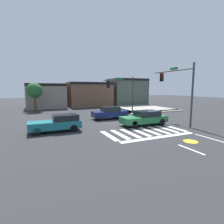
{
  "coord_description": "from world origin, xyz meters",
  "views": [
    {
      "loc": [
        -8.72,
        -16.98,
        3.77
      ],
      "look_at": [
        -0.75,
        0.76,
        1.11
      ],
      "focal_mm": 28.05,
      "sensor_mm": 36.0,
      "label": 1
    }
  ],
  "objects_px": {
    "traffic_signal_northeast": "(122,89)",
    "traffic_signal_southeast": "(177,84)",
    "car_navy": "(110,113)",
    "car_teal": "(58,123)",
    "roadside_tree": "(35,91)",
    "car_green": "(144,118)"
  },
  "relations": [
    {
      "from": "car_navy",
      "to": "car_green",
      "type": "height_order",
      "value": "car_navy"
    },
    {
      "from": "car_navy",
      "to": "roadside_tree",
      "type": "distance_m",
      "value": 14.36
    },
    {
      "from": "car_teal",
      "to": "car_navy",
      "type": "bearing_deg",
      "value": -149.72
    },
    {
      "from": "traffic_signal_southeast",
      "to": "car_green",
      "type": "relative_size",
      "value": 1.29
    },
    {
      "from": "traffic_signal_southeast",
      "to": "car_teal",
      "type": "height_order",
      "value": "traffic_signal_southeast"
    },
    {
      "from": "traffic_signal_northeast",
      "to": "car_navy",
      "type": "height_order",
      "value": "traffic_signal_northeast"
    },
    {
      "from": "traffic_signal_southeast",
      "to": "car_teal",
      "type": "xyz_separation_m",
      "value": [
        -11.9,
        1.67,
        -3.47
      ]
    },
    {
      "from": "car_navy",
      "to": "car_teal",
      "type": "distance_m",
      "value": 7.75
    },
    {
      "from": "traffic_signal_southeast",
      "to": "traffic_signal_northeast",
      "type": "bearing_deg",
      "value": 10.85
    },
    {
      "from": "traffic_signal_northeast",
      "to": "traffic_signal_southeast",
      "type": "xyz_separation_m",
      "value": [
        1.74,
        -9.07,
        0.54
      ]
    },
    {
      "from": "traffic_signal_southeast",
      "to": "car_navy",
      "type": "height_order",
      "value": "traffic_signal_southeast"
    },
    {
      "from": "car_navy",
      "to": "roadside_tree",
      "type": "xyz_separation_m",
      "value": [
        -8.27,
        11.45,
        2.58
      ]
    },
    {
      "from": "car_navy",
      "to": "car_teal",
      "type": "relative_size",
      "value": 0.99
    },
    {
      "from": "car_green",
      "to": "car_navy",
      "type": "bearing_deg",
      "value": -70.57
    },
    {
      "from": "car_navy",
      "to": "car_teal",
      "type": "xyz_separation_m",
      "value": [
        -6.69,
        -3.91,
        -0.03
      ]
    },
    {
      "from": "traffic_signal_northeast",
      "to": "roadside_tree",
      "type": "xyz_separation_m",
      "value": [
        -11.74,
        7.95,
        -0.32
      ]
    },
    {
      "from": "traffic_signal_southeast",
      "to": "car_teal",
      "type": "distance_m",
      "value": 12.5
    },
    {
      "from": "car_teal",
      "to": "traffic_signal_northeast",
      "type": "bearing_deg",
      "value": -143.91
    },
    {
      "from": "car_teal",
      "to": "roadside_tree",
      "type": "xyz_separation_m",
      "value": [
        -1.58,
        15.36,
        2.61
      ]
    },
    {
      "from": "car_green",
      "to": "roadside_tree",
      "type": "distance_m",
      "value": 19.31
    },
    {
      "from": "car_navy",
      "to": "car_teal",
      "type": "bearing_deg",
      "value": -149.72
    },
    {
      "from": "traffic_signal_northeast",
      "to": "traffic_signal_southeast",
      "type": "distance_m",
      "value": 9.26
    }
  ]
}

